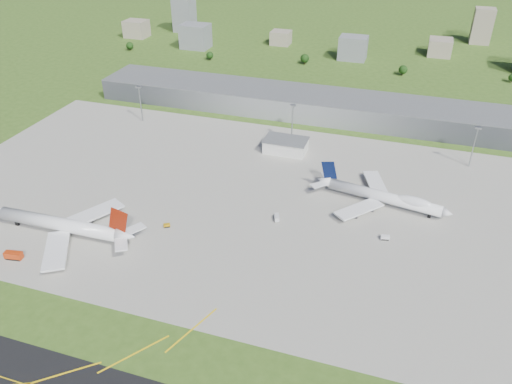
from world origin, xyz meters
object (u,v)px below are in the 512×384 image
(airliner_red_twin, at_px, (64,225))
(tug_yellow, at_px, (167,226))
(van_white_near, at_px, (277,218))
(airliner_blue_quad, at_px, (384,197))
(van_white_far, at_px, (385,238))
(fire_truck, at_px, (14,256))

(airliner_red_twin, bearing_deg, tug_yellow, -154.96)
(van_white_near, bearing_deg, airliner_red_twin, 93.70)
(tug_yellow, xyz_separation_m, van_white_near, (50.01, 22.59, 0.48))
(airliner_red_twin, distance_m, airliner_blue_quad, 160.71)
(airliner_blue_quad, xyz_separation_m, tug_yellow, (-99.62, -52.80, -4.36))
(van_white_far, bearing_deg, airliner_blue_quad, 87.36)
(airliner_red_twin, relative_size, van_white_near, 13.50)
(airliner_blue_quad, height_order, tug_yellow, airliner_blue_quad)
(airliner_blue_quad, relative_size, fire_truck, 8.49)
(airliner_red_twin, height_order, fire_truck, airliner_red_twin)
(airliner_blue_quad, bearing_deg, van_white_far, -72.07)
(airliner_blue_quad, height_order, van_white_near, airliner_blue_quad)
(airliner_red_twin, bearing_deg, fire_truck, 62.04)
(airliner_blue_quad, xyz_separation_m, van_white_near, (-49.61, -30.22, -3.88))
(airliner_red_twin, xyz_separation_m, airliner_blue_quad, (142.72, 73.89, -0.48))
(airliner_red_twin, relative_size, fire_truck, 9.22)
(airliner_blue_quad, distance_m, van_white_near, 58.22)
(tug_yellow, relative_size, van_white_near, 0.65)
(airliner_blue_quad, relative_size, van_white_near, 12.42)
(fire_truck, distance_m, van_white_near, 123.72)
(airliner_blue_quad, xyz_separation_m, fire_truck, (-154.15, -96.39, -3.45))
(airliner_blue_quad, height_order, fire_truck, airliner_blue_quad)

